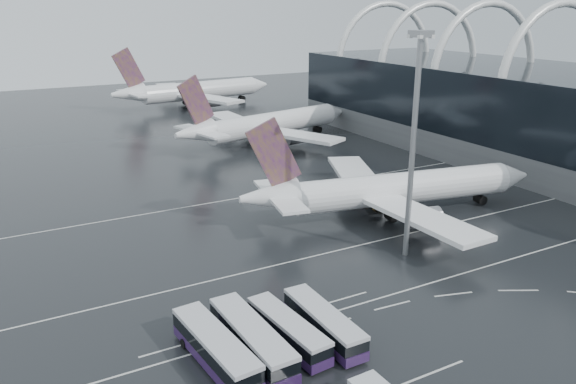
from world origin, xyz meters
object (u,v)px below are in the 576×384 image
airliner_main (390,190)px  bus_row_near_d (324,322)px  airliner_gate_c (193,92)px  gse_cart_belly_d (457,182)px  gse_cart_belly_b (419,187)px  airliner_gate_b (266,125)px  bus_row_near_b (252,339)px  bus_row_near_a (215,348)px  floodlight_mast (415,120)px  bus_row_near_c (288,330)px  gse_cart_belly_c (379,206)px

airliner_main → bus_row_near_d: airliner_main is taller
airliner_gate_c → bus_row_near_d: 147.09m
bus_row_near_d → airliner_gate_c: bearing=-14.2°
gse_cart_belly_d → gse_cart_belly_b: bearing=174.4°
airliner_gate_b → gse_cart_belly_d: (17.04, -49.53, -4.13)m
bus_row_near_d → gse_cart_belly_d: (51.23, 32.32, -1.11)m
gse_cart_belly_b → airliner_gate_b: bearing=99.4°
bus_row_near_d → bus_row_near_b: bearing=85.7°
airliner_main → airliner_gate_b: (5.40, 56.40, 0.25)m
airliner_gate_b → bus_row_near_d: bearing=-125.5°
airliner_gate_c → gse_cart_belly_b: size_ratio=24.13×
bus_row_near_b → gse_cart_belly_d: bearing=-63.5°
airliner_gate_b → bus_row_near_a: airliner_gate_b is taller
airliner_main → airliner_gate_b: 56.66m
bus_row_near_b → airliner_main: bearing=-57.7°
bus_row_near_b → floodlight_mast: 35.81m
bus_row_near_b → gse_cart_belly_d: (59.28, 31.70, -1.31)m
bus_row_near_a → gse_cart_belly_d: 70.50m
airliner_gate_b → gse_cart_belly_b: 49.46m
bus_row_near_c → floodlight_mast: floodlight_mast is taller
gse_cart_belly_d → airliner_main: bearing=-163.0°
bus_row_near_d → gse_cart_belly_c: (29.30, 28.66, -1.17)m
airliner_main → gse_cart_belly_c: bearing=91.7°
airliner_main → airliner_gate_b: bearing=95.3°
airliner_gate_c → gse_cart_belly_c: airliner_gate_c is taller
bus_row_near_a → floodlight_mast: 38.91m
gse_cart_belly_d → airliner_gate_b: bearing=109.0°
airliner_gate_c → bus_row_near_c: (-40.26, -141.87, -3.62)m
bus_row_near_a → airliner_gate_c: bearing=-23.7°
bus_row_near_b → gse_cart_belly_d: size_ratio=6.61×
airliner_main → gse_cart_belly_c: size_ratio=27.51×
floodlight_mast → gse_cart_belly_b: 35.16m
bus_row_near_b → gse_cart_belly_c: bus_row_near_b is taller
airliner_main → airliner_gate_b: size_ratio=0.97×
bus_row_near_c → gse_cart_belly_c: (33.26, 28.04, -1.12)m
airliner_gate_b → bus_row_near_b: 91.60m
airliner_gate_c → airliner_main: bearing=-100.7°
bus_row_near_a → bus_row_near_d: size_ratio=1.11×
bus_row_near_a → bus_row_near_c: bus_row_near_a is taller
gse_cart_belly_b → gse_cart_belly_d: size_ratio=1.15×
airliner_main → bus_row_near_a: 47.57m
bus_row_near_d → floodlight_mast: floodlight_mast is taller
gse_cart_belly_d → bus_row_near_b: bearing=-151.9°
bus_row_near_d → bus_row_near_a: bearing=86.0°
airliner_main → gse_cart_belly_d: (22.44, 6.88, -3.89)m
airliner_gate_c → gse_cart_belly_c: 114.15m
bus_row_near_d → gse_cart_belly_c: size_ratio=6.56×
bus_row_near_b → floodlight_mast: size_ratio=0.46×
floodlight_mast → gse_cart_belly_c: 26.33m
bus_row_near_a → gse_cart_belly_d: bus_row_near_a is taller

